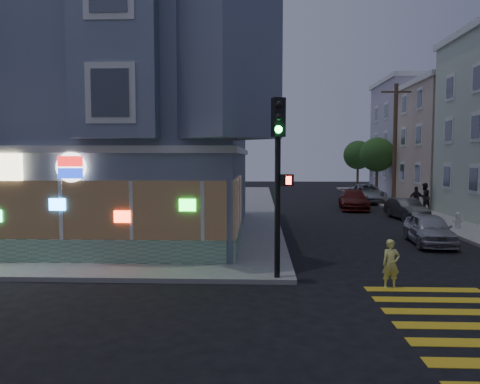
# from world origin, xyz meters

# --- Properties ---
(ground) EXTENTS (120.00, 120.00, 0.00)m
(ground) POSITION_xyz_m (0.00, 0.00, 0.00)
(ground) COLOR black
(ground) RESTS_ON ground
(sidewalk_nw) EXTENTS (33.00, 42.00, 0.15)m
(sidewalk_nw) POSITION_xyz_m (-13.50, 23.00, 0.07)
(sidewalk_nw) COLOR gray
(sidewalk_nw) RESTS_ON ground
(corner_building) EXTENTS (14.60, 14.60, 11.40)m
(corner_building) POSITION_xyz_m (-6.00, 10.98, 5.82)
(corner_building) COLOR slate
(corner_building) RESTS_ON sidewalk_nw
(row_house_d) EXTENTS (12.00, 8.60, 10.50)m
(row_house_d) POSITION_xyz_m (19.50, 34.00, 5.40)
(row_house_d) COLOR #AEA8B9
(row_house_d) RESTS_ON sidewalk_ne
(utility_pole) EXTENTS (2.20, 0.30, 9.00)m
(utility_pole) POSITION_xyz_m (12.00, 24.00, 4.80)
(utility_pole) COLOR #4C3826
(utility_pole) RESTS_ON sidewalk_ne
(street_tree_near) EXTENTS (3.00, 3.00, 5.30)m
(street_tree_near) POSITION_xyz_m (12.20, 30.00, 3.94)
(street_tree_near) COLOR #4C3826
(street_tree_near) RESTS_ON sidewalk_ne
(street_tree_far) EXTENTS (3.00, 3.00, 5.30)m
(street_tree_far) POSITION_xyz_m (12.20, 38.00, 3.94)
(street_tree_far) COLOR #4C3826
(street_tree_far) RESTS_ON sidewalk_ne
(running_child) EXTENTS (0.54, 0.38, 1.40)m
(running_child) POSITION_xyz_m (5.65, 1.80, 0.70)
(running_child) COLOR #F0F27B
(running_child) RESTS_ON ground
(pedestrian_a) EXTENTS (1.09, 0.98, 1.84)m
(pedestrian_a) POSITION_xyz_m (13.00, 20.36, 1.07)
(pedestrian_a) COLOR black
(pedestrian_a) RESTS_ON sidewalk_ne
(pedestrian_b) EXTENTS (0.99, 0.44, 1.67)m
(pedestrian_b) POSITION_xyz_m (12.10, 19.21, 0.99)
(pedestrian_b) COLOR black
(pedestrian_b) RESTS_ON sidewalk_ne
(parked_car_a) EXTENTS (1.89, 4.01, 1.33)m
(parked_car_a) POSITION_xyz_m (9.14, 8.58, 0.66)
(parked_car_a) COLOR #AAACB2
(parked_car_a) RESTS_ON ground
(parked_car_b) EXTENTS (1.79, 3.96, 1.26)m
(parked_car_b) POSITION_xyz_m (10.70, 16.74, 0.63)
(parked_car_b) COLOR #323536
(parked_car_b) RESTS_ON ground
(parked_car_c) EXTENTS (2.45, 4.96, 1.39)m
(parked_car_c) POSITION_xyz_m (8.60, 21.94, 0.69)
(parked_car_c) COLOR #581814
(parked_car_c) RESTS_ON ground
(parked_car_d) EXTENTS (2.85, 5.60, 1.52)m
(parked_car_d) POSITION_xyz_m (10.70, 27.14, 0.76)
(parked_car_d) COLOR #A8AEB3
(parked_car_d) RESTS_ON ground
(traffic_signal) EXTENTS (0.67, 0.59, 5.31)m
(traffic_signal) POSITION_xyz_m (2.45, 2.17, 3.74)
(traffic_signal) COLOR black
(traffic_signal) RESTS_ON sidewalk_nw
(fire_hydrant) EXTENTS (0.47, 0.27, 0.81)m
(fire_hydrant) POSITION_xyz_m (11.94, 12.41, 0.58)
(fire_hydrant) COLOR silver
(fire_hydrant) RESTS_ON sidewalk_ne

